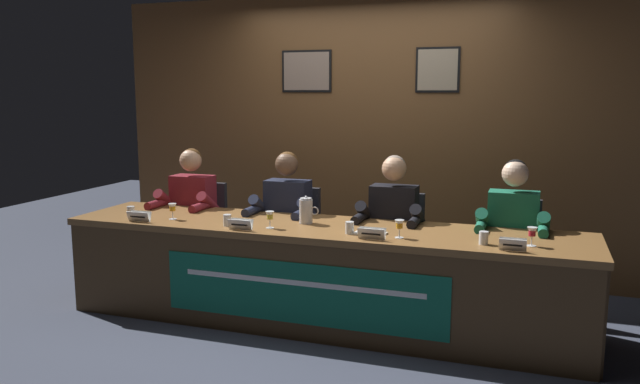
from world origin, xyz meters
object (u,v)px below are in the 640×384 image
(conference_table, at_px, (315,259))
(water_cup_far_left, at_px, (131,212))
(panelist_center_left, at_px, (284,215))
(chair_center_right, at_px, (396,251))
(juice_glass_far_left, at_px, (172,208))
(nameplate_center_left, at_px, (241,224))
(chair_center_left, at_px, (293,243))
(juice_glass_center_left, at_px, (270,216))
(nameplate_center_right, at_px, (372,234))
(water_cup_center_right, at_px, (350,228))
(panelist_center_right, at_px, (391,223))
(water_cup_far_right, at_px, (484,239))
(nameplate_far_left, at_px, (139,216))
(water_cup_center_left, at_px, (227,221))
(document_stack_center_right, at_px, (370,233))
(chair_far_right, at_px, (511,261))
(juice_glass_center_right, at_px, (399,225))
(panelist_far_right, at_px, (512,231))
(nameplate_far_right, at_px, (513,245))
(chair_far_left, at_px, (201,235))
(panelist_far_left, at_px, (188,209))
(water_pitcher_central, at_px, (306,211))
(juice_glass_far_right, at_px, (532,233))

(conference_table, relative_size, water_cup_far_left, 45.61)
(panelist_center_left, height_order, chair_center_right, panelist_center_left)
(juice_glass_far_left, relative_size, water_cup_far_left, 1.46)
(nameplate_center_left, bearing_deg, chair_center_left, 87.55)
(juice_glass_center_left, bearing_deg, nameplate_center_left, -145.19)
(nameplate_center_right, distance_m, water_cup_center_right, 0.22)
(panelist_center_left, distance_m, nameplate_center_left, 0.72)
(panelist_center_right, bearing_deg, nameplate_center_left, -142.44)
(chair_center_left, height_order, water_cup_far_right, chair_center_left)
(nameplate_far_left, bearing_deg, water_cup_center_left, 6.74)
(document_stack_center_right, bearing_deg, conference_table, 174.85)
(panelist_center_left, distance_m, document_stack_center_right, 1.02)
(chair_center_left, relative_size, chair_far_right, 1.00)
(juice_glass_center_right, bearing_deg, chair_far_right, 48.19)
(nameplate_center_left, height_order, water_cup_center_left, water_cup_center_left)
(nameplate_center_left, distance_m, nameplate_center_right, 0.96)
(panelist_center_left, distance_m, panelist_far_right, 1.79)
(conference_table, height_order, water_cup_far_left, water_cup_far_left)
(juice_glass_center_right, xyz_separation_m, nameplate_far_right, (0.74, -0.11, -0.05))
(water_cup_center_left, relative_size, chair_center_right, 0.09)
(nameplate_center_right, relative_size, chair_far_right, 0.20)
(juice_glass_center_left, xyz_separation_m, juice_glass_center_right, (0.95, 0.01, 0.00))
(panelist_center_right, relative_size, water_cup_center_right, 14.48)
(chair_far_left, xyz_separation_m, panelist_center_right, (1.79, -0.20, 0.28))
(nameplate_center_right, relative_size, water_cup_far_right, 2.17)
(nameplate_far_left, bearing_deg, water_cup_far_right, 2.75)
(chair_far_left, height_order, nameplate_far_left, chair_far_left)
(chair_center_left, relative_size, water_cup_center_left, 10.63)
(nameplate_far_left, distance_m, document_stack_center_right, 1.77)
(nameplate_center_left, bearing_deg, juice_glass_far_left, 165.99)
(panelist_far_left, relative_size, nameplate_center_left, 6.94)
(nameplate_center_left, relative_size, nameplate_center_right, 0.96)
(panelist_center_left, distance_m, juice_glass_center_right, 1.24)
(water_cup_far_left, bearing_deg, panelist_center_right, 16.56)
(chair_center_right, distance_m, panelist_center_right, 0.34)
(nameplate_far_right, height_order, water_pitcher_central, water_pitcher_central)
(panelist_center_right, bearing_deg, nameplate_far_left, -158.36)
(water_cup_far_left, bearing_deg, water_cup_center_right, 0.09)
(water_cup_far_left, xyz_separation_m, water_cup_center_right, (1.79, 0.00, 0.00))
(conference_table, bearing_deg, chair_far_left, 152.16)
(panelist_far_left, xyz_separation_m, chair_center_left, (0.89, 0.20, -0.28))
(water_cup_far_right, bearing_deg, nameplate_far_right, -31.44)
(juice_glass_center_left, bearing_deg, panelist_far_right, 19.84)
(water_cup_center_left, bearing_deg, juice_glass_far_right, 2.36)
(conference_table, xyz_separation_m, water_cup_center_left, (-0.64, -0.12, 0.26))
(chair_far_left, relative_size, nameplate_center_right, 4.91)
(water_cup_center_left, bearing_deg, nameplate_far_right, -2.13)
(nameplate_far_left, bearing_deg, panelist_far_left, 90.03)
(panelist_center_left, height_order, panelist_center_right, same)
(nameplate_center_left, height_order, document_stack_center_right, nameplate_center_left)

